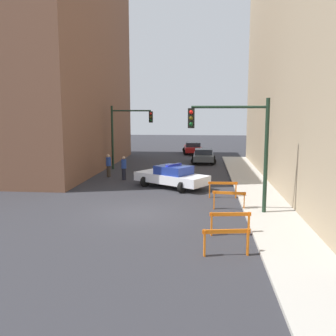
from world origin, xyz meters
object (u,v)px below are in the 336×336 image
(parked_car_mid, at_px, (193,148))
(parked_car_near, at_px, (204,156))
(barrier_mid, at_px, (230,220))
(traffic_light_near, at_px, (240,138))
(police_car, at_px, (172,176))
(barrier_corner, at_px, (223,187))
(pedestrian_corner, at_px, (109,165))
(traffic_light_far, at_px, (125,128))
(barrier_front, at_px, (226,238))
(pedestrian_crossing, at_px, (124,168))
(barrier_back, at_px, (229,197))

(parked_car_mid, bearing_deg, parked_car_near, -85.37)
(barrier_mid, bearing_deg, traffic_light_near, 79.29)
(police_car, xyz_separation_m, barrier_corner, (3.04, -2.55, -0.11))
(traffic_light_near, xyz_separation_m, parked_car_near, (-1.66, 17.63, -2.86))
(barrier_mid, bearing_deg, police_car, 108.74)
(parked_car_near, distance_m, barrier_corner, 14.44)
(traffic_light_near, xyz_separation_m, police_car, (-3.61, 5.78, -2.81))
(parked_car_near, distance_m, barrier_mid, 20.77)
(police_car, height_order, pedestrian_corner, pedestrian_corner)
(parked_car_near, bearing_deg, barrier_mid, -87.08)
(traffic_light_far, relative_size, barrier_front, 3.28)
(traffic_light_far, xyz_separation_m, police_car, (4.43, -7.17, -2.67))
(pedestrian_crossing, distance_m, barrier_mid, 13.04)
(barrier_front, relative_size, barrier_mid, 1.00)
(police_car, relative_size, barrier_corner, 3.09)
(barrier_front, distance_m, barrier_back, 5.95)
(pedestrian_corner, distance_m, barrier_front, 16.37)
(pedestrian_crossing, bearing_deg, barrier_corner, -156.02)
(barrier_mid, bearing_deg, barrier_back, 87.02)
(parked_car_mid, bearing_deg, barrier_corner, -88.68)
(traffic_light_far, bearing_deg, police_car, -58.33)
(traffic_light_near, xyz_separation_m, pedestrian_corner, (-8.53, 9.24, -2.67))
(police_car, distance_m, parked_car_near, 12.01)
(traffic_light_far, relative_size, police_car, 1.05)
(parked_car_mid, height_order, pedestrian_crossing, pedestrian_crossing)
(pedestrian_corner, bearing_deg, police_car, 146.04)
(pedestrian_crossing, relative_size, barrier_corner, 1.04)
(parked_car_mid, distance_m, pedestrian_crossing, 17.49)
(barrier_corner, bearing_deg, pedestrian_corner, 143.01)
(traffic_light_near, height_order, traffic_light_far, traffic_light_near)
(traffic_light_far, bearing_deg, pedestrian_corner, -97.68)
(traffic_light_near, xyz_separation_m, barrier_back, (-0.39, 0.71, -2.91))
(pedestrian_corner, xyz_separation_m, barrier_corner, (7.96, -6.00, -0.24))
(traffic_light_near, relative_size, traffic_light_far, 1.00)
(traffic_light_near, bearing_deg, pedestrian_crossing, 131.33)
(traffic_light_near, relative_size, police_car, 1.05)
(police_car, bearing_deg, traffic_light_near, -115.08)
(traffic_light_near, relative_size, barrier_mid, 3.27)
(parked_car_mid, distance_m, barrier_front, 30.39)
(barrier_front, bearing_deg, barrier_back, 85.47)
(traffic_light_near, distance_m, barrier_corner, 4.39)
(barrier_mid, distance_m, barrier_back, 3.83)
(traffic_light_near, bearing_deg, barrier_front, -99.35)
(barrier_back, relative_size, barrier_corner, 1.00)
(barrier_corner, bearing_deg, parked_car_near, 94.33)
(traffic_light_near, relative_size, barrier_corner, 3.25)
(traffic_light_far, xyz_separation_m, barrier_front, (7.17, -18.18, -2.78))
(police_car, distance_m, barrier_back, 6.01)
(pedestrian_corner, bearing_deg, traffic_light_far, -96.61)
(traffic_light_near, distance_m, traffic_light_far, 15.24)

